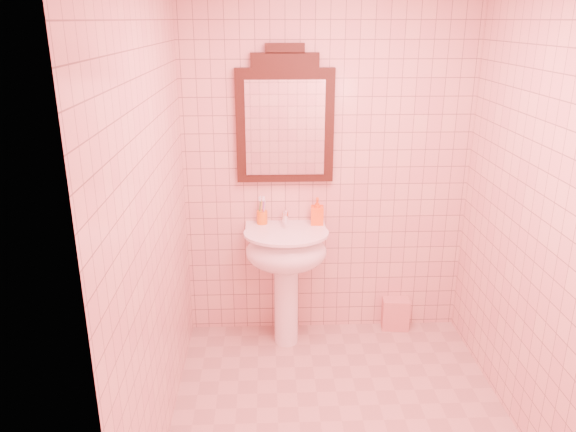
{
  "coord_description": "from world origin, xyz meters",
  "views": [
    {
      "loc": [
        -0.42,
        -2.69,
        2.23
      ],
      "look_at": [
        -0.3,
        0.55,
        1.09
      ],
      "focal_mm": 35.0,
      "sensor_mm": 36.0,
      "label": 1
    }
  ],
  "objects_px": {
    "soap_dispenser": "(317,211)",
    "towel": "(395,313)",
    "toothbrush_cup": "(262,217)",
    "pedestal_sink": "(286,259)",
    "mirror": "(285,120)"
  },
  "relations": [
    {
      "from": "soap_dispenser",
      "to": "pedestal_sink",
      "type": "bearing_deg",
      "value": -144.25
    },
    {
      "from": "towel",
      "to": "toothbrush_cup",
      "type": "bearing_deg",
      "value": -179.56
    },
    {
      "from": "toothbrush_cup",
      "to": "pedestal_sink",
      "type": "bearing_deg",
      "value": -44.46
    },
    {
      "from": "mirror",
      "to": "toothbrush_cup",
      "type": "relative_size",
      "value": 5.25
    },
    {
      "from": "mirror",
      "to": "toothbrush_cup",
      "type": "bearing_deg",
      "value": -166.28
    },
    {
      "from": "pedestal_sink",
      "to": "soap_dispenser",
      "type": "distance_m",
      "value": 0.4
    },
    {
      "from": "toothbrush_cup",
      "to": "soap_dispenser",
      "type": "relative_size",
      "value": 0.91
    },
    {
      "from": "mirror",
      "to": "toothbrush_cup",
      "type": "distance_m",
      "value": 0.7
    },
    {
      "from": "pedestal_sink",
      "to": "soap_dispenser",
      "type": "xyz_separation_m",
      "value": [
        0.22,
        0.14,
        0.3
      ]
    },
    {
      "from": "pedestal_sink",
      "to": "toothbrush_cup",
      "type": "relative_size",
      "value": 4.93
    },
    {
      "from": "pedestal_sink",
      "to": "toothbrush_cup",
      "type": "bearing_deg",
      "value": 135.54
    },
    {
      "from": "soap_dispenser",
      "to": "towel",
      "type": "height_order",
      "value": "soap_dispenser"
    },
    {
      "from": "pedestal_sink",
      "to": "mirror",
      "type": "relative_size",
      "value": 0.94
    },
    {
      "from": "mirror",
      "to": "towel",
      "type": "distance_m",
      "value": 1.69
    },
    {
      "from": "pedestal_sink",
      "to": "soap_dispenser",
      "type": "relative_size",
      "value": 4.49
    }
  ]
}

